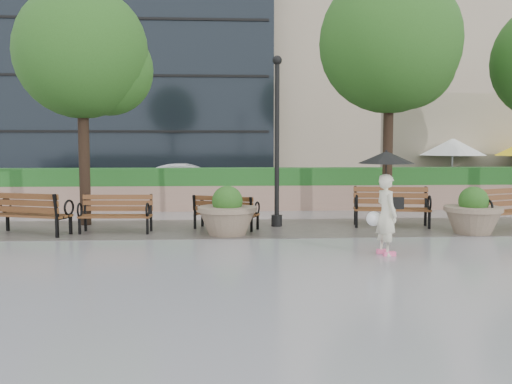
{
  "coord_description": "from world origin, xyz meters",
  "views": [
    {
      "loc": [
        -1.54,
        -11.26,
        2.17
      ],
      "look_at": [
        -0.83,
        0.98,
        1.1
      ],
      "focal_mm": 40.0,
      "sensor_mm": 36.0,
      "label": 1
    }
  ],
  "objects": [
    {
      "name": "cafe_wall",
      "position": [
        9.5,
        10.0,
        2.0
      ],
      "size": [
        10.0,
        0.6,
        4.0
      ],
      "primitive_type": "cube",
      "color": "tan",
      "rests_on": "ground"
    },
    {
      "name": "asphalt_street",
      "position": [
        0.0,
        11.0,
        0.0
      ],
      "size": [
        40.0,
        7.0,
        0.0
      ],
      "primitive_type": "cube",
      "color": "black",
      "rests_on": "ground"
    },
    {
      "name": "bench_1",
      "position": [
        -4.1,
        2.44,
        0.27
      ],
      "size": [
        1.73,
        0.77,
        0.9
      ],
      "rotation": [
        0.0,
        0.0,
        -0.06
      ],
      "color": "brown",
      "rests_on": "ground"
    },
    {
      "name": "bldg_stone",
      "position": [
        10.0,
        23.0,
        10.0
      ],
      "size": [
        18.0,
        10.0,
        20.0
      ],
      "primitive_type": "cube",
      "color": "tan",
      "rests_on": "ground"
    },
    {
      "name": "bench_0",
      "position": [
        -6.06,
        2.32,
        0.3
      ],
      "size": [
        1.99,
        1.32,
        1.0
      ],
      "rotation": [
        0.0,
        0.0,
        2.8
      ],
      "color": "brown",
      "rests_on": "ground"
    },
    {
      "name": "bench_3",
      "position": [
        2.77,
        3.0,
        0.3
      ],
      "size": [
        1.99,
        1.06,
        1.02
      ],
      "rotation": [
        0.0,
        0.0,
        -0.17
      ],
      "color": "brown",
      "rests_on": "ground"
    },
    {
      "name": "tree_0",
      "position": [
        -4.99,
        3.9,
        4.35
      ],
      "size": [
        3.48,
        3.39,
        6.17
      ],
      "color": "black",
      "rests_on": "ground"
    },
    {
      "name": "patio_umb_white",
      "position": [
        6.9,
        9.23,
        1.99
      ],
      "size": [
        2.5,
        2.5,
        2.3
      ],
      "color": "black",
      "rests_on": "ground"
    },
    {
      "name": "pedestrian",
      "position": [
        1.6,
        -0.5,
        1.21
      ],
      "size": [
        1.09,
        1.09,
        1.99
      ],
      "rotation": [
        0.0,
        0.0,
        1.82
      ],
      "color": "beige",
      "rests_on": "ground"
    },
    {
      "name": "tree_1",
      "position": [
        3.26,
        4.65,
        4.81
      ],
      "size": [
        3.94,
        3.93,
        6.9
      ],
      "color": "black",
      "rests_on": "ground"
    },
    {
      "name": "car_right",
      "position": [
        -2.85,
        10.68,
        0.67
      ],
      "size": [
        4.08,
        1.44,
        1.34
      ],
      "primitive_type": "imported",
      "rotation": [
        0.0,
        0.0,
        1.58
      ],
      "color": "white",
      "rests_on": "ground"
    },
    {
      "name": "bench_4",
      "position": [
        5.4,
        2.26,
        0.3
      ],
      "size": [
        2.03,
        1.41,
        1.02
      ],
      "rotation": [
        0.0,
        0.0,
        0.39
      ],
      "color": "brown",
      "rests_on": "ground"
    },
    {
      "name": "planter_left",
      "position": [
        -1.44,
        1.98,
        0.45
      ],
      "size": [
        1.38,
        1.38,
        1.16
      ],
      "color": "#7F6B56",
      "rests_on": "ground"
    },
    {
      "name": "lamppost",
      "position": [
        -0.15,
        3.28,
        1.93
      ],
      "size": [
        0.28,
        0.28,
        4.35
      ],
      "color": "black",
      "rests_on": "ground"
    },
    {
      "name": "planter_right",
      "position": [
        4.39,
        1.83,
        0.44
      ],
      "size": [
        1.35,
        1.35,
        1.13
      ],
      "color": "#7F6B56",
      "rests_on": "ground"
    },
    {
      "name": "cobble_strip",
      "position": [
        0.0,
        3.0,
        0.01
      ],
      "size": [
        28.0,
        3.2,
        0.01
      ],
      "primitive_type": "cube",
      "color": "#383330",
      "rests_on": "ground"
    },
    {
      "name": "bench_2",
      "position": [
        -1.46,
        2.84,
        0.25
      ],
      "size": [
        1.7,
        1.2,
        0.85
      ],
      "rotation": [
        0.0,
        0.0,
        2.74
      ],
      "color": "brown",
      "rests_on": "ground"
    },
    {
      "name": "ground",
      "position": [
        0.0,
        0.0,
        0.0
      ],
      "size": [
        100.0,
        100.0,
        0.0
      ],
      "primitive_type": "plane",
      "color": "gray",
      "rests_on": "ground"
    },
    {
      "name": "hedge_wall",
      "position": [
        0.0,
        7.0,
        0.66
      ],
      "size": [
        24.0,
        0.8,
        1.35
      ],
      "color": "#9A7363",
      "rests_on": "ground"
    }
  ]
}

